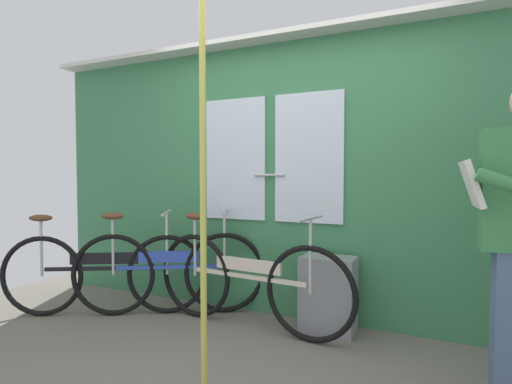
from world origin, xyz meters
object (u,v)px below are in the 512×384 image
(bicycle_by_pole, at_px, (104,272))
(trash_bin_by_wall, at_px, (328,294))
(bicycle_near_door, at_px, (247,281))
(bicycle_leaning_behind, at_px, (169,271))
(handrail_pole, at_px, (203,183))

(bicycle_by_pole, height_order, trash_bin_by_wall, bicycle_by_pole)
(trash_bin_by_wall, bearing_deg, bicycle_near_door, -161.10)
(bicycle_near_door, bearing_deg, trash_bin_by_wall, 24.24)
(bicycle_leaning_behind, height_order, handrail_pole, handrail_pole)
(bicycle_leaning_behind, distance_m, trash_bin_by_wall, 1.42)
(bicycle_near_door, height_order, handrail_pole, handrail_pole)
(bicycle_by_pole, distance_m, handrail_pole, 1.86)
(bicycle_by_pole, bearing_deg, bicycle_leaning_behind, -1.53)
(bicycle_leaning_behind, bearing_deg, trash_bin_by_wall, -21.08)
(bicycle_near_door, distance_m, trash_bin_by_wall, 0.66)
(bicycle_leaning_behind, relative_size, handrail_pole, 0.63)
(trash_bin_by_wall, height_order, handrail_pole, handrail_pole)
(bicycle_leaning_behind, distance_m, bicycle_by_pole, 0.57)
(bicycle_near_door, height_order, trash_bin_by_wall, bicycle_near_door)
(bicycle_near_door, distance_m, bicycle_by_pole, 1.31)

